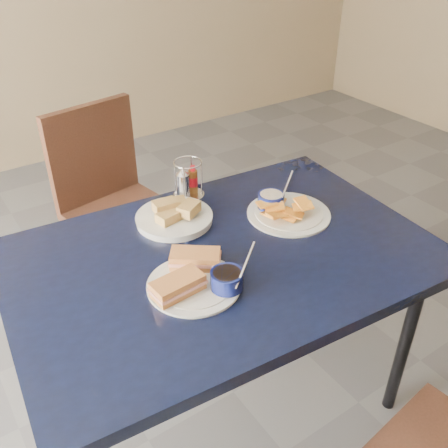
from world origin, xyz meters
TOP-DOWN VIEW (x-y plane):
  - ground at (0.00, 0.00)m, footprint 6.00×6.00m
  - dining_table at (-0.08, -0.05)m, footprint 1.32×0.94m
  - chair_far at (-0.06, 0.89)m, footprint 0.49×0.48m
  - sandwich_plate at (-0.22, -0.13)m, footprint 0.30×0.27m
  - plantain_plate at (0.21, 0.03)m, footprint 0.28×0.28m
  - bread_basket at (-0.12, 0.19)m, footprint 0.25×0.25m
  - condiment_caddy at (0.01, 0.31)m, footprint 0.11×0.11m

SIDE VIEW (x-z plane):
  - ground at x=0.00m, z-range 0.00..0.00m
  - chair_far at x=-0.06m, z-range 0.07..0.97m
  - dining_table at x=-0.08m, z-range 0.31..1.06m
  - plantain_plate at x=0.21m, z-range 0.71..0.83m
  - bread_basket at x=-0.12m, z-range 0.73..0.81m
  - sandwich_plate at x=-0.22m, z-range 0.72..0.83m
  - condiment_caddy at x=0.01m, z-range 0.74..0.87m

